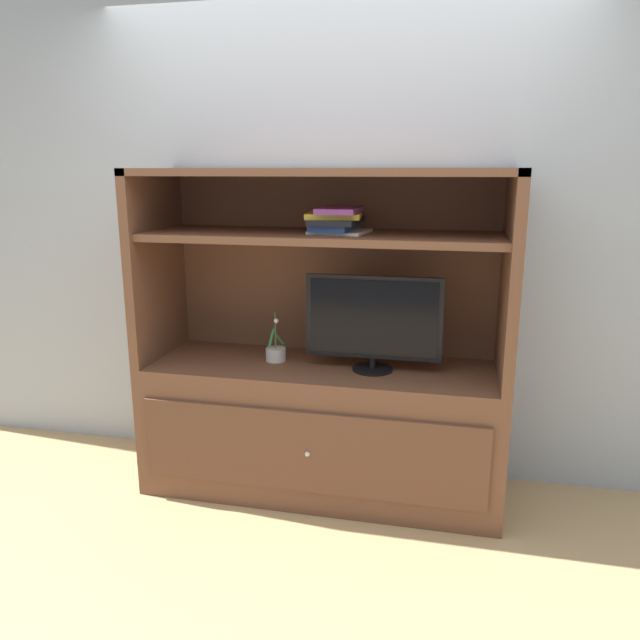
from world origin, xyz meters
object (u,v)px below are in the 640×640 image
(media_console, at_px, (322,395))
(potted_plant, at_px, (276,353))
(magazine_stack, at_px, (337,220))
(tv_monitor, at_px, (373,321))

(media_console, relative_size, potted_plant, 7.08)
(media_console, height_order, potted_plant, media_console)
(media_console, height_order, magazine_stack, media_console)
(tv_monitor, height_order, potted_plant, tv_monitor)
(potted_plant, bearing_deg, media_console, -2.97)
(tv_monitor, xyz_separation_m, potted_plant, (-0.52, 0.05, -0.21))
(magazine_stack, bearing_deg, media_console, 178.45)
(tv_monitor, relative_size, potted_plant, 2.60)
(media_console, bearing_deg, magazine_stack, -1.55)
(tv_monitor, xyz_separation_m, magazine_stack, (-0.19, 0.03, 0.48))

